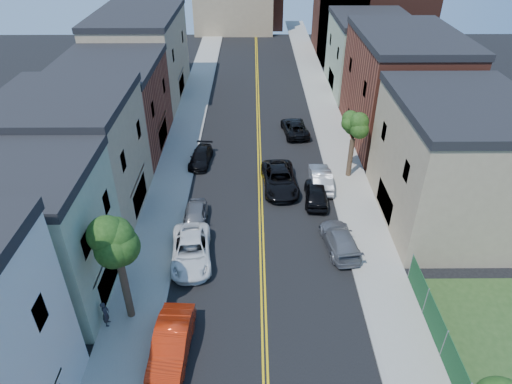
{
  "coord_description": "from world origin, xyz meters",
  "views": [
    {
      "loc": [
        -0.6,
        -4.43,
        20.97
      ],
      "look_at": [
        -0.39,
        24.45,
        2.0
      ],
      "focal_mm": 31.56,
      "sensor_mm": 36.0,
      "label": 1
    }
  ],
  "objects_px": {
    "grey_car_left": "(196,217)",
    "black_car_right": "(316,193)",
    "dark_car_right_far": "(295,127)",
    "black_suv_lane": "(280,179)",
    "white_pickup": "(191,251)",
    "pedestrian_left": "(106,314)",
    "black_car_left": "(201,157)",
    "silver_car_right": "(320,178)",
    "red_sedan": "(172,343)",
    "grey_car_right": "(340,240)"
  },
  "relations": [
    {
      "from": "silver_car_right",
      "to": "black_suv_lane",
      "type": "distance_m",
      "value": 3.54
    },
    {
      "from": "white_pickup",
      "to": "grey_car_left",
      "type": "xyz_separation_m",
      "value": [
        -0.12,
        3.95,
        -0.07
      ]
    },
    {
      "from": "black_car_left",
      "to": "white_pickup",
      "type": "bearing_deg",
      "value": -81.62
    },
    {
      "from": "black_car_left",
      "to": "silver_car_right",
      "type": "relative_size",
      "value": 0.92
    },
    {
      "from": "grey_car_left",
      "to": "black_car_right",
      "type": "xyz_separation_m",
      "value": [
        9.53,
        3.17,
        0.06
      ]
    },
    {
      "from": "red_sedan",
      "to": "silver_car_right",
      "type": "xyz_separation_m",
      "value": [
        10.22,
        17.08,
        -0.07
      ]
    },
    {
      "from": "white_pickup",
      "to": "grey_car_right",
      "type": "bearing_deg",
      "value": 0.91
    },
    {
      "from": "red_sedan",
      "to": "pedestrian_left",
      "type": "relative_size",
      "value": 3.07
    },
    {
      "from": "pedestrian_left",
      "to": "grey_car_right",
      "type": "bearing_deg",
      "value": -69.27
    },
    {
      "from": "white_pickup",
      "to": "grey_car_right",
      "type": "height_order",
      "value": "white_pickup"
    },
    {
      "from": "grey_car_right",
      "to": "white_pickup",
      "type": "bearing_deg",
      "value": -0.61
    },
    {
      "from": "grey_car_left",
      "to": "silver_car_right",
      "type": "distance_m",
      "value": 11.53
    },
    {
      "from": "silver_car_right",
      "to": "pedestrian_left",
      "type": "xyz_separation_m",
      "value": [
        -14.28,
        -15.11,
        0.2
      ]
    },
    {
      "from": "grey_car_left",
      "to": "white_pickup",
      "type": "bearing_deg",
      "value": -89.46
    },
    {
      "from": "black_suv_lane",
      "to": "silver_car_right",
      "type": "bearing_deg",
      "value": 0.42
    },
    {
      "from": "black_car_right",
      "to": "dark_car_right_far",
      "type": "xyz_separation_m",
      "value": [
        -0.75,
        12.61,
        -0.07
      ]
    },
    {
      "from": "red_sedan",
      "to": "silver_car_right",
      "type": "distance_m",
      "value": 19.9
    },
    {
      "from": "black_car_right",
      "to": "dark_car_right_far",
      "type": "bearing_deg",
      "value": -82.31
    },
    {
      "from": "silver_car_right",
      "to": "dark_car_right_far",
      "type": "height_order",
      "value": "silver_car_right"
    },
    {
      "from": "black_suv_lane",
      "to": "pedestrian_left",
      "type": "relative_size",
      "value": 3.56
    },
    {
      "from": "white_pickup",
      "to": "dark_car_right_far",
      "type": "xyz_separation_m",
      "value": [
        8.66,
        19.73,
        -0.08
      ]
    },
    {
      "from": "white_pickup",
      "to": "black_car_left",
      "type": "height_order",
      "value": "white_pickup"
    },
    {
      "from": "white_pickup",
      "to": "pedestrian_left",
      "type": "bearing_deg",
      "value": -132.17
    },
    {
      "from": "silver_car_right",
      "to": "dark_car_right_far",
      "type": "xyz_separation_m",
      "value": [
        -1.38,
        10.33,
        -0.08
      ]
    },
    {
      "from": "grey_car_left",
      "to": "black_suv_lane",
      "type": "height_order",
      "value": "black_suv_lane"
    },
    {
      "from": "white_pickup",
      "to": "red_sedan",
      "type": "bearing_deg",
      "value": -96.91
    },
    {
      "from": "white_pickup",
      "to": "black_suv_lane",
      "type": "xyz_separation_m",
      "value": [
        6.52,
        9.14,
        0.04
      ]
    },
    {
      "from": "grey_car_right",
      "to": "dark_car_right_far",
      "type": "bearing_deg",
      "value": -91.85
    },
    {
      "from": "white_pickup",
      "to": "black_car_right",
      "type": "distance_m",
      "value": 11.8
    },
    {
      "from": "pedestrian_left",
      "to": "black_suv_lane",
      "type": "bearing_deg",
      "value": -40.42
    },
    {
      "from": "black_suv_lane",
      "to": "dark_car_right_far",
      "type": "bearing_deg",
      "value": 74.72
    },
    {
      "from": "red_sedan",
      "to": "pedestrian_left",
      "type": "bearing_deg",
      "value": 156.91
    },
    {
      "from": "grey_car_left",
      "to": "dark_car_right_far",
      "type": "relative_size",
      "value": 0.82
    },
    {
      "from": "black_car_left",
      "to": "black_suv_lane",
      "type": "xyz_separation_m",
      "value": [
        7.15,
        -4.35,
        0.2
      ]
    },
    {
      "from": "grey_car_right",
      "to": "black_suv_lane",
      "type": "bearing_deg",
      "value": -71.31
    },
    {
      "from": "grey_car_left",
      "to": "black_suv_lane",
      "type": "xyz_separation_m",
      "value": [
        6.63,
        5.19,
        0.12
      ]
    },
    {
      "from": "red_sedan",
      "to": "grey_car_left",
      "type": "distance_m",
      "value": 11.63
    },
    {
      "from": "black_car_right",
      "to": "silver_car_right",
      "type": "relative_size",
      "value": 0.96
    },
    {
      "from": "white_pickup",
      "to": "dark_car_right_far",
      "type": "height_order",
      "value": "white_pickup"
    },
    {
      "from": "grey_car_left",
      "to": "black_car_right",
      "type": "bearing_deg",
      "value": 17.25
    },
    {
      "from": "grey_car_right",
      "to": "black_suv_lane",
      "type": "relative_size",
      "value": 0.84
    },
    {
      "from": "black_car_left",
      "to": "silver_car_right",
      "type": "xyz_separation_m",
      "value": [
        10.68,
        -4.09,
        0.15
      ]
    },
    {
      "from": "white_pickup",
      "to": "black_car_left",
      "type": "distance_m",
      "value": 13.51
    },
    {
      "from": "black_car_left",
      "to": "grey_car_right",
      "type": "xyz_separation_m",
      "value": [
        11.0,
        -12.32,
        0.09
      ]
    },
    {
      "from": "black_car_left",
      "to": "grey_car_right",
      "type": "bearing_deg",
      "value": -42.57
    },
    {
      "from": "white_pickup",
      "to": "black_car_right",
      "type": "relative_size",
      "value": 1.24
    },
    {
      "from": "grey_car_left",
      "to": "black_car_right",
      "type": "height_order",
      "value": "black_car_right"
    },
    {
      "from": "grey_car_right",
      "to": "grey_car_left",
      "type": "bearing_deg",
      "value": -21.93
    },
    {
      "from": "grey_car_left",
      "to": "dark_car_right_far",
      "type": "bearing_deg",
      "value": 59.76
    },
    {
      "from": "white_pickup",
      "to": "black_car_left",
      "type": "bearing_deg",
      "value": 87.14
    }
  ]
}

